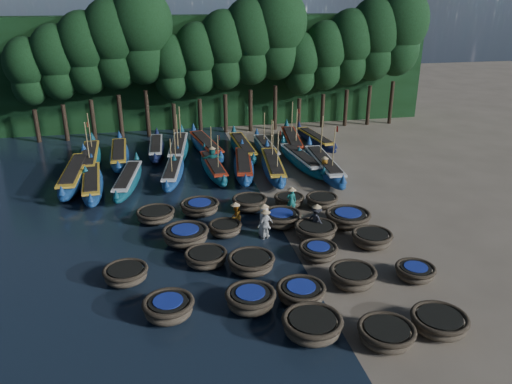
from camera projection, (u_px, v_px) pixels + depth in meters
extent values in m
plane|color=#7F715D|center=(279.00, 224.00, 27.44)|extent=(120.00, 120.00, 0.00)
cube|color=black|center=(218.00, 71.00, 46.94)|extent=(40.00, 3.00, 10.00)
ellipsoid|color=brown|center=(312.00, 328.00, 18.37)|extent=(2.43, 2.43, 0.73)
torus|color=#3B3023|center=(313.00, 320.00, 18.25)|extent=(2.28, 2.28, 0.22)
cylinder|color=black|center=(313.00, 319.00, 18.23)|extent=(1.73, 1.73, 0.07)
ellipsoid|color=brown|center=(386.00, 336.00, 18.02)|extent=(2.10, 2.10, 0.64)
torus|color=#3B3023|center=(387.00, 329.00, 17.91)|extent=(2.12, 2.12, 0.19)
cylinder|color=black|center=(387.00, 328.00, 17.90)|extent=(1.62, 1.62, 0.06)
ellipsoid|color=brown|center=(439.00, 324.00, 18.65)|extent=(2.05, 2.05, 0.64)
torus|color=#3B3023|center=(440.00, 317.00, 18.54)|extent=(2.16, 2.16, 0.19)
cylinder|color=black|center=(440.00, 317.00, 18.53)|extent=(1.65, 1.65, 0.06)
ellipsoid|color=brown|center=(169.00, 310.00, 19.39)|extent=(2.09, 2.09, 0.73)
torus|color=#3B3023|center=(168.00, 303.00, 19.27)|extent=(2.05, 2.05, 0.22)
cylinder|color=black|center=(168.00, 302.00, 19.25)|extent=(1.53, 1.53, 0.07)
cylinder|color=navy|center=(168.00, 301.00, 19.23)|extent=(1.18, 1.18, 0.04)
ellipsoid|color=brown|center=(251.00, 302.00, 19.94)|extent=(2.31, 2.31, 0.73)
torus|color=#3B3023|center=(251.00, 294.00, 19.81)|extent=(2.07, 2.07, 0.22)
cylinder|color=black|center=(251.00, 293.00, 19.80)|extent=(1.55, 1.55, 0.07)
cylinder|color=navy|center=(251.00, 292.00, 19.78)|extent=(1.19, 1.19, 0.04)
ellipsoid|color=brown|center=(301.00, 294.00, 20.48)|extent=(2.19, 2.19, 0.65)
torus|color=#3B3023|center=(301.00, 288.00, 20.37)|extent=(2.06, 2.06, 0.20)
cylinder|color=black|center=(301.00, 287.00, 20.36)|extent=(1.56, 1.56, 0.06)
cylinder|color=navy|center=(301.00, 286.00, 20.34)|extent=(1.20, 1.20, 0.04)
ellipsoid|color=brown|center=(353.00, 279.00, 21.53)|extent=(2.50, 2.50, 0.74)
torus|color=#3B3023|center=(353.00, 272.00, 21.40)|extent=(2.07, 2.07, 0.22)
cylinder|color=black|center=(353.00, 271.00, 21.39)|extent=(1.55, 1.55, 0.07)
ellipsoid|color=brown|center=(415.00, 274.00, 22.08)|extent=(1.97, 1.97, 0.58)
torus|color=#3B3023|center=(416.00, 268.00, 21.97)|extent=(1.79, 1.79, 0.18)
cylinder|color=black|center=(416.00, 267.00, 21.96)|extent=(1.35, 1.35, 0.05)
cylinder|color=navy|center=(416.00, 267.00, 21.95)|extent=(1.04, 1.04, 0.04)
ellipsoid|color=brown|center=(126.00, 276.00, 21.86)|extent=(2.25, 2.25, 0.63)
torus|color=#3B3023|center=(125.00, 270.00, 21.75)|extent=(1.99, 1.99, 0.19)
cylinder|color=black|center=(125.00, 269.00, 21.74)|extent=(1.51, 1.51, 0.06)
ellipsoid|color=brown|center=(206.00, 259.00, 23.26)|extent=(2.04, 2.04, 0.61)
torus|color=#3B3023|center=(206.00, 254.00, 23.15)|extent=(2.02, 2.02, 0.18)
cylinder|color=black|center=(206.00, 253.00, 23.14)|extent=(1.54, 1.54, 0.06)
ellipsoid|color=brown|center=(251.00, 265.00, 22.69)|extent=(2.45, 2.45, 0.69)
torus|color=#3B3023|center=(251.00, 258.00, 22.57)|extent=(2.18, 2.18, 0.21)
cylinder|color=black|center=(251.00, 258.00, 22.55)|extent=(1.65, 1.65, 0.06)
ellipsoid|color=brown|center=(318.00, 253.00, 23.76)|extent=(1.99, 1.99, 0.62)
torus|color=#3B3023|center=(318.00, 248.00, 23.65)|extent=(1.88, 1.88, 0.19)
cylinder|color=black|center=(318.00, 247.00, 23.64)|extent=(1.42, 1.42, 0.06)
cylinder|color=navy|center=(319.00, 246.00, 23.62)|extent=(1.09, 1.09, 0.04)
ellipsoid|color=brown|center=(372.00, 240.00, 24.93)|extent=(2.03, 2.03, 0.68)
torus|color=#3B3023|center=(372.00, 235.00, 24.81)|extent=(2.06, 2.06, 0.21)
cylinder|color=black|center=(372.00, 234.00, 24.80)|extent=(1.56, 1.56, 0.06)
ellipsoid|color=brown|center=(186.00, 237.00, 25.21)|extent=(2.69, 2.69, 0.73)
torus|color=#3B3023|center=(185.00, 231.00, 25.08)|extent=(2.38, 2.38, 0.22)
cylinder|color=black|center=(185.00, 230.00, 25.07)|extent=(1.81, 1.81, 0.07)
cylinder|color=navy|center=(185.00, 229.00, 25.05)|extent=(1.39, 1.39, 0.04)
ellipsoid|color=brown|center=(225.00, 230.00, 26.07)|extent=(1.98, 1.98, 0.63)
torus|color=#3B3023|center=(225.00, 225.00, 25.96)|extent=(1.76, 1.76, 0.19)
cylinder|color=black|center=(225.00, 224.00, 25.95)|extent=(1.32, 1.32, 0.06)
ellipsoid|color=brown|center=(281.00, 220.00, 27.15)|extent=(2.72, 2.72, 0.70)
torus|color=#3B3023|center=(281.00, 214.00, 27.03)|extent=(2.23, 2.23, 0.21)
cylinder|color=black|center=(281.00, 214.00, 27.01)|extent=(1.69, 1.69, 0.06)
cylinder|color=navy|center=(281.00, 213.00, 27.00)|extent=(1.30, 1.30, 0.04)
ellipsoid|color=brown|center=(315.00, 232.00, 25.71)|extent=(2.59, 2.59, 0.71)
torus|color=#3B3023|center=(316.00, 227.00, 25.59)|extent=(2.20, 2.20, 0.22)
cylinder|color=black|center=(316.00, 226.00, 25.57)|extent=(1.67, 1.67, 0.06)
ellipsoid|color=brown|center=(348.00, 220.00, 27.10)|extent=(2.79, 2.79, 0.74)
torus|color=#3B3023|center=(348.00, 214.00, 26.98)|extent=(2.47, 2.47, 0.22)
cylinder|color=black|center=(348.00, 213.00, 26.96)|extent=(1.89, 1.89, 0.07)
cylinder|color=navy|center=(348.00, 213.00, 26.94)|extent=(1.45, 1.45, 0.04)
ellipsoid|color=brown|center=(156.00, 216.00, 27.69)|extent=(2.59, 2.59, 0.62)
torus|color=#3B3023|center=(155.00, 211.00, 27.58)|extent=(2.13, 2.13, 0.19)
cylinder|color=black|center=(155.00, 211.00, 27.57)|extent=(1.63, 1.63, 0.06)
ellipsoid|color=brown|center=(200.00, 209.00, 28.59)|extent=(2.45, 2.45, 0.67)
torus|color=#3B3023|center=(200.00, 204.00, 28.47)|extent=(2.24, 2.24, 0.20)
cylinder|color=black|center=(200.00, 203.00, 28.46)|extent=(1.71, 1.71, 0.06)
cylinder|color=navy|center=(200.00, 202.00, 28.44)|extent=(1.32, 1.32, 0.04)
ellipsoid|color=brown|center=(250.00, 204.00, 29.10)|extent=(2.47, 2.47, 0.72)
torus|color=#3B3023|center=(250.00, 199.00, 28.98)|extent=(2.06, 2.06, 0.22)
cylinder|color=black|center=(250.00, 198.00, 28.96)|extent=(1.54, 1.54, 0.07)
ellipsoid|color=brown|center=(289.00, 201.00, 29.69)|extent=(1.87, 1.87, 0.59)
torus|color=#3B3023|center=(289.00, 197.00, 29.59)|extent=(1.80, 1.80, 0.18)
cylinder|color=black|center=(289.00, 197.00, 29.57)|extent=(1.36, 1.36, 0.05)
ellipsoid|color=brown|center=(322.00, 202.00, 29.48)|extent=(2.31, 2.31, 0.66)
torus|color=#3B3023|center=(322.00, 197.00, 29.36)|extent=(1.92, 1.92, 0.20)
cylinder|color=black|center=(322.00, 197.00, 29.35)|extent=(1.44, 1.44, 0.06)
ellipsoid|color=navy|center=(75.00, 176.00, 33.10)|extent=(1.92, 8.86, 1.10)
cone|color=navy|center=(83.00, 147.00, 36.77)|extent=(0.48, 0.48, 0.66)
cone|color=navy|center=(61.00, 190.00, 28.93)|extent=(0.48, 0.48, 0.55)
cube|color=gold|center=(74.00, 169.00, 32.93)|extent=(1.41, 6.86, 0.13)
cube|color=black|center=(74.00, 168.00, 32.90)|extent=(1.08, 5.97, 0.11)
ellipsoid|color=navy|center=(92.00, 184.00, 31.90)|extent=(2.05, 7.90, 0.98)
cone|color=navy|center=(91.00, 157.00, 35.05)|extent=(0.43, 0.43, 0.59)
cone|color=navy|center=(90.00, 197.00, 28.29)|extent=(0.43, 0.43, 0.49)
cube|color=gold|center=(91.00, 178.00, 31.75)|extent=(1.52, 6.12, 0.12)
cube|color=black|center=(91.00, 177.00, 31.72)|extent=(1.20, 5.32, 0.10)
ellipsoid|color=navy|center=(128.00, 181.00, 32.45)|extent=(2.40, 7.50, 0.92)
cone|color=navy|center=(136.00, 155.00, 35.57)|extent=(0.41, 0.41, 0.55)
cone|color=navy|center=(116.00, 194.00, 28.91)|extent=(0.41, 0.41, 0.46)
cube|color=silver|center=(128.00, 175.00, 32.31)|extent=(1.80, 5.80, 0.11)
cube|color=black|center=(127.00, 174.00, 32.28)|extent=(1.45, 5.04, 0.09)
ellipsoid|color=navy|center=(173.00, 172.00, 34.06)|extent=(2.46, 7.44, 0.92)
cone|color=navy|center=(178.00, 149.00, 37.15)|extent=(0.40, 0.40, 0.55)
cone|color=navy|center=(167.00, 183.00, 30.55)|extent=(0.40, 0.40, 0.46)
cube|color=silver|center=(173.00, 167.00, 33.92)|extent=(1.85, 5.76, 0.11)
cube|color=black|center=(173.00, 166.00, 33.89)|extent=(1.49, 5.00, 0.09)
cylinder|color=#997F4C|center=(175.00, 147.00, 34.54)|extent=(0.06, 0.22, 2.56)
cylinder|color=#997F4C|center=(171.00, 158.00, 32.25)|extent=(0.06, 0.22, 2.56)
plane|color=red|center=(172.00, 141.00, 31.84)|extent=(0.00, 0.32, 0.32)
ellipsoid|color=navy|center=(213.00, 168.00, 34.87)|extent=(1.76, 7.31, 0.91)
cone|color=navy|center=(204.00, 146.00, 37.81)|extent=(0.40, 0.40, 0.54)
cone|color=navy|center=(224.00, 177.00, 31.51)|extent=(0.40, 0.40, 0.45)
cube|color=#AE2C15|center=(213.00, 163.00, 34.73)|extent=(1.31, 5.67, 0.11)
cube|color=black|center=(213.00, 162.00, 34.70)|extent=(1.02, 4.93, 0.09)
cylinder|color=#997F4C|center=(211.00, 144.00, 35.33)|extent=(0.06, 0.22, 2.54)
cylinder|color=#997F4C|center=(218.00, 154.00, 33.14)|extent=(0.06, 0.22, 2.54)
plane|color=red|center=(220.00, 138.00, 32.76)|extent=(0.00, 0.32, 0.32)
ellipsoid|color=navy|center=(244.00, 166.00, 35.12)|extent=(2.58, 7.98, 0.98)
cone|color=navy|center=(242.00, 142.00, 38.43)|extent=(0.43, 0.43, 0.59)
cone|color=navy|center=(246.00, 177.00, 31.35)|extent=(0.43, 0.43, 0.49)
cube|color=#AE2C15|center=(244.00, 161.00, 34.97)|extent=(1.94, 6.18, 0.12)
cube|color=black|center=(244.00, 160.00, 34.94)|extent=(1.56, 5.36, 0.10)
ellipsoid|color=navy|center=(273.00, 167.00, 34.83)|extent=(2.39, 8.20, 1.01)
cone|color=navy|center=(267.00, 143.00, 38.23)|extent=(0.44, 0.44, 0.61)
cone|color=navy|center=(281.00, 179.00, 30.96)|extent=(0.44, 0.44, 0.51)
cube|color=gold|center=(273.00, 162.00, 34.67)|extent=(1.79, 6.34, 0.12)
cube|color=black|center=(273.00, 161.00, 34.64)|extent=(1.42, 5.51, 0.10)
cylinder|color=#997F4C|center=(273.00, 140.00, 35.35)|extent=(0.07, 0.24, 2.83)
cylinder|color=#997F4C|center=(278.00, 152.00, 32.83)|extent=(0.07, 0.24, 2.83)
plane|color=red|center=(280.00, 133.00, 32.39)|extent=(0.00, 0.35, 0.35)
ellipsoid|color=navy|center=(301.00, 161.00, 36.22)|extent=(2.16, 8.04, 0.99)
cone|color=navy|center=(283.00, 138.00, 39.42)|extent=(0.44, 0.44, 0.60)
cone|color=navy|center=(324.00, 170.00, 32.57)|extent=(0.44, 0.44, 0.50)
cube|color=silver|center=(301.00, 155.00, 36.07)|extent=(1.61, 6.22, 0.12)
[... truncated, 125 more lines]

